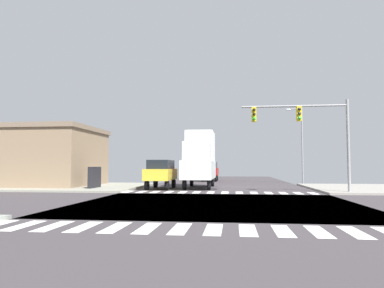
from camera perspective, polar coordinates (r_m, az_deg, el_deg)
The scene contains 10 objects.
ground at distance 18.12m, azimuth 3.94°, elevation -9.53°, with size 90.00×90.00×0.05m.
sidewalk_corner_nw at distance 33.09m, azimuth -18.27°, elevation -6.45°, with size 12.00×12.00×0.14m.
crosswalk_near at distance 10.92m, azimuth 0.77°, elevation -13.41°, with size 13.50×2.00×0.01m.
crosswalk_far at distance 25.39m, azimuth 4.14°, elevation -7.72°, with size 13.50×2.00×0.01m.
traffic_signal_mast at distance 25.88m, azimuth 17.60°, elevation 3.09°, with size 7.28×0.55×6.42m.
street_lamp at distance 39.64m, azimuth 16.82°, elevation 0.90°, with size 1.78×0.32×8.04m.
bank_building at distance 36.25m, azimuth -26.40°, elevation -1.88°, with size 16.41×8.58×5.32m.
box_truck_farside_1 at distance 30.57m, azimuth 1.26°, elevation -2.20°, with size 2.40×7.20×4.85m.
suv_queued_1 at distance 29.19m, azimuth -4.97°, elevation -4.43°, with size 1.96×4.60×2.34m.
suv_trailing_3 at distance 43.79m, azimuth 2.87°, elevation -4.11°, with size 1.96×4.60×2.34m.
Camera 1 is at (0.84, -18.00, 1.89)m, focal length 33.42 mm.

